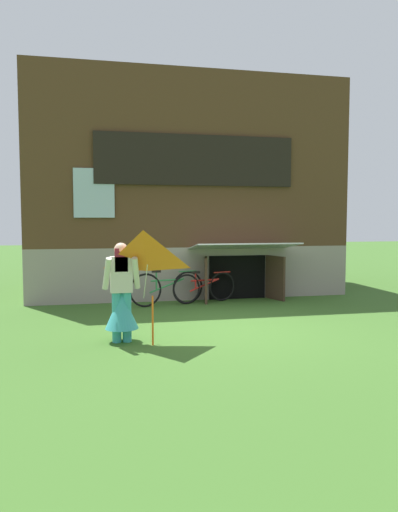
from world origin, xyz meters
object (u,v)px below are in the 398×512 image
object	(u,v)px
person	(122,301)
kite	(143,261)
bicycle_red	(204,287)
bicycle_green	(167,288)

from	to	relation	value
person	kite	world-z (taller)	kite
person	bicycle_red	world-z (taller)	person
kite	bicycle_green	bearing A→B (deg)	76.41
kite	bicycle_red	distance (m)	4.31
person	kite	distance (m)	0.91
kite	person	bearing A→B (deg)	117.96
person	bicycle_red	bearing A→B (deg)	52.68
person	kite	size ratio (longest dim) A/B	0.94
bicycle_green	bicycle_red	bearing A→B (deg)	-2.40
person	bicycle_red	distance (m)	3.88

